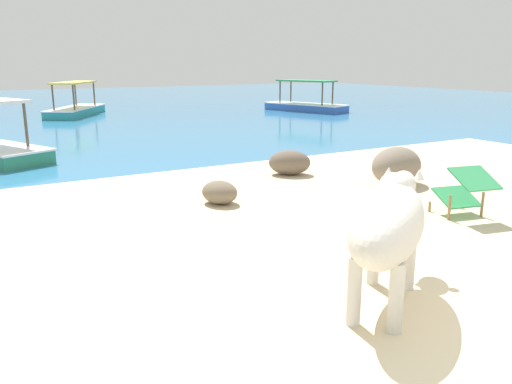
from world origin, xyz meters
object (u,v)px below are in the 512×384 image
at_px(cow, 388,222).
at_px(boat_blue, 306,105).
at_px(deck_chair_far, 465,189).
at_px(boat_teal, 76,108).

bearing_deg(cow, boat_blue, 19.32).
distance_m(cow, deck_chair_far, 3.06).
distance_m(cow, boat_blue, 18.12).
bearing_deg(deck_chair_far, boat_blue, -14.86).
bearing_deg(cow, deck_chair_far, -10.84).
xyz_separation_m(cow, boat_blue, (9.95, 15.13, -0.48)).
bearing_deg(boat_teal, cow, 29.10).
height_order(deck_chair_far, boat_blue, boat_blue).
distance_m(boat_teal, boat_blue, 9.31).
distance_m(deck_chair_far, boat_blue, 15.56).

